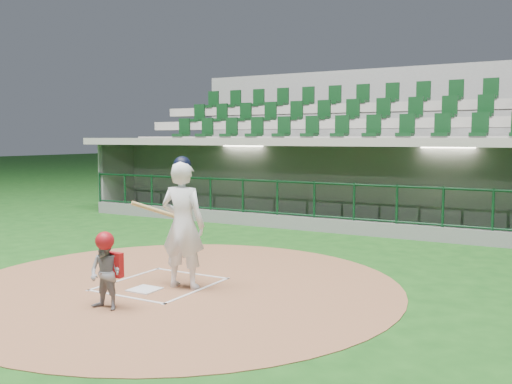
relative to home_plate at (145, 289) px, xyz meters
The scene contains 8 objects.
ground 0.70m from the home_plate, 90.00° to the left, with size 120.00×120.00×0.00m, color #144413.
dirt_circle 0.58m from the home_plate, 59.04° to the left, with size 7.20×7.20×0.01m, color brown.
home_plate is the anchor object (origin of this frame).
batter_box_chalk 0.40m from the home_plate, 90.00° to the left, with size 1.55×1.80×0.01m.
dugout_structure 8.57m from the home_plate, 89.78° to the left, with size 16.40×3.70×3.00m.
seating_deck 11.69m from the home_plate, 90.00° to the left, with size 17.00×6.72×5.15m.
batter 1.20m from the home_plate, 44.10° to the left, with size 0.94×0.94×2.11m.
catcher 1.19m from the home_plate, 79.17° to the right, with size 0.51×0.41×1.10m.
Camera 1 is at (5.83, -7.50, 2.40)m, focal length 40.00 mm.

